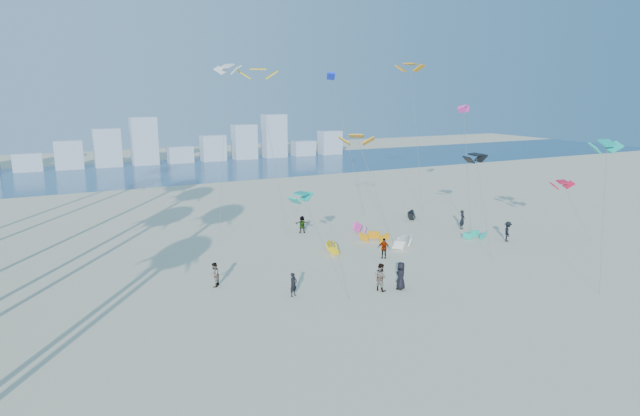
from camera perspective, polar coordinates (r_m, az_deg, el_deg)
name	(u,v)px	position (r m, az deg, el deg)	size (l,w,h in m)	color
ground	(416,371)	(27.24, 9.98, -16.35)	(220.00, 220.00, 0.00)	beige
ocean	(147,172)	(93.07, -17.48, 3.56)	(220.00, 220.00, 0.00)	navy
kitesurfer_near	(293,285)	(35.40, -2.77, -7.95)	(0.56, 0.37, 1.55)	black
kitesurfer_mid	(380,277)	(36.51, 6.29, -7.13)	(0.90, 0.70, 1.85)	gray
kitesurfers_far	(387,243)	(44.81, 6.94, -3.58)	(27.14, 17.43, 1.86)	black
grounded_kites	(389,234)	(49.21, 7.14, -2.72)	(14.98, 10.68, 0.89)	#E2B80B
flying_kites	(376,104)	(50.55, 5.80, 10.68)	(29.13, 30.74, 16.23)	#0EA98F
distant_skyline	(129,148)	(102.37, -19.19, 5.91)	(85.00, 3.00, 8.40)	#9EADBF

